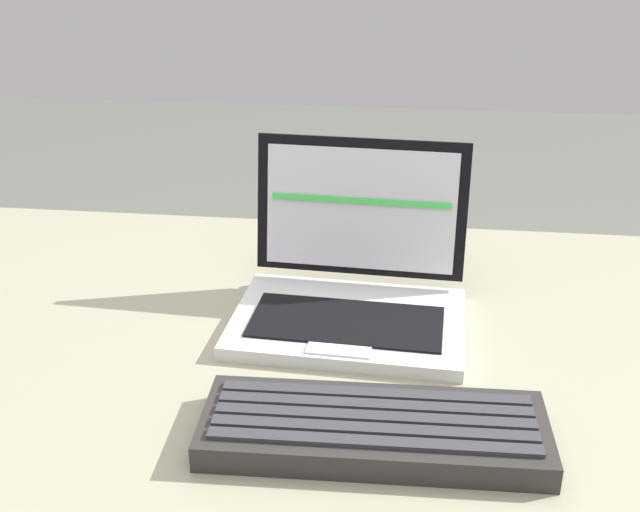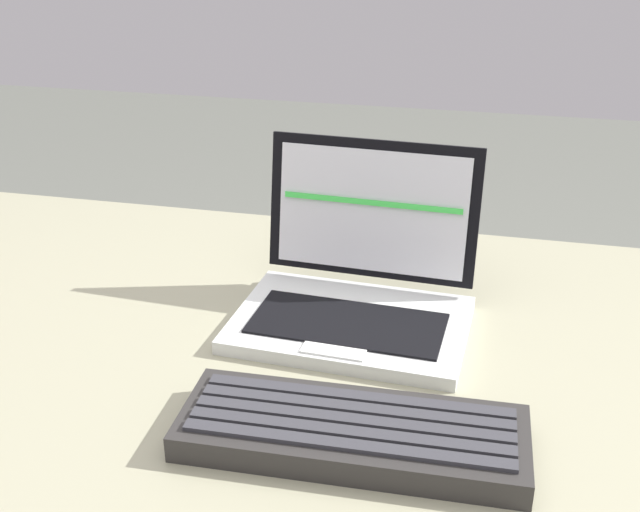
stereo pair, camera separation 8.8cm
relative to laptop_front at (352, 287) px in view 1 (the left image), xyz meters
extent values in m
cube|color=#9E9C7E|center=(0.02, -0.09, -0.05)|extent=(1.66, 0.78, 0.03)
cube|color=silver|center=(0.00, -0.03, -0.03)|extent=(0.28, 0.21, 0.02)
cube|color=black|center=(0.00, -0.04, -0.02)|extent=(0.23, 0.12, 0.00)
cube|color=white|center=(-0.01, -0.11, -0.02)|extent=(0.07, 0.03, 0.00)
cube|color=black|center=(0.00, 0.08, 0.07)|extent=(0.27, 0.05, 0.17)
cube|color=white|center=(0.00, 0.07, 0.07)|extent=(0.24, 0.04, 0.15)
cube|color=#4CF259|center=(0.00, 0.07, 0.09)|extent=(0.23, 0.01, 0.01)
cube|color=#2E2C2A|center=(0.04, -0.24, -0.03)|extent=(0.33, 0.13, 0.03)
cube|color=#38383D|center=(0.04, -0.28, -0.01)|extent=(0.30, 0.02, 0.00)
cube|color=#38383D|center=(0.04, -0.26, -0.01)|extent=(0.30, 0.02, 0.00)
cube|color=#38383D|center=(0.04, -0.24, -0.01)|extent=(0.30, 0.02, 0.00)
cube|color=#38383D|center=(0.04, -0.22, -0.01)|extent=(0.30, 0.02, 0.00)
cube|color=#38383D|center=(0.04, -0.20, -0.01)|extent=(0.30, 0.02, 0.00)
camera|label=1|loc=(0.06, -0.85, 0.44)|focal=44.37mm
camera|label=2|loc=(0.15, -0.84, 0.44)|focal=44.37mm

